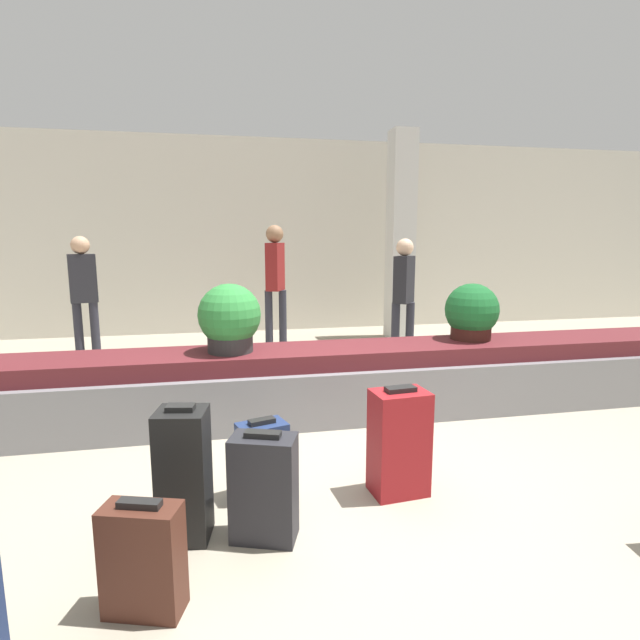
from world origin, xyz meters
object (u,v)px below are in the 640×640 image
object	(u,v)px
potted_plant_0	(230,319)
traveler_0	(275,275)
suitcase_4	(143,559)
suitcase_6	(263,459)
traveler_1	(84,288)
suitcase_3	(399,442)
potted_plant_1	(472,313)
suitcase_5	(264,488)
suitcase_2	(184,474)
traveler_2	(404,289)
pillar	(401,237)

from	to	relation	value
potted_plant_0	traveler_0	world-z (taller)	traveler_0
suitcase_4	suitcase_6	bearing A→B (deg)	74.11
suitcase_6	traveler_1	size ratio (longest dim) A/B	0.31
suitcase_3	traveler_1	world-z (taller)	traveler_1
potted_plant_1	traveler_0	world-z (taller)	traveler_0
traveler_0	traveler_1	bearing A→B (deg)	122.33
suitcase_5	traveler_0	bearing A→B (deg)	102.04
suitcase_2	suitcase_3	distance (m)	1.31
suitcase_2	suitcase_6	world-z (taller)	suitcase_2
suitcase_3	suitcase_6	xyz separation A→B (m)	(-0.84, 0.14, -0.10)
traveler_2	traveler_0	bearing A→B (deg)	-81.54
suitcase_6	traveler_2	size ratio (longest dim) A/B	0.32
suitcase_4	potted_plant_1	bearing A→B (deg)	57.49
pillar	potted_plant_1	size ratio (longest dim) A/B	5.93
pillar	suitcase_3	size ratio (longest dim) A/B	4.58
potted_plant_1	traveler_1	world-z (taller)	traveler_1
suitcase_3	suitcase_5	size ratio (longest dim) A/B	1.15
suitcase_6	traveler_1	bearing A→B (deg)	99.65
traveler_2	potted_plant_0	bearing A→B (deg)	-10.38
suitcase_5	traveler_0	size ratio (longest dim) A/B	0.34
suitcase_3	traveler_2	distance (m)	3.55
suitcase_6	potted_plant_0	world-z (taller)	potted_plant_0
suitcase_2	suitcase_4	size ratio (longest dim) A/B	1.44
suitcase_5	suitcase_6	bearing A→B (deg)	105.39
potted_plant_0	potted_plant_1	size ratio (longest dim) A/B	1.09
traveler_0	traveler_2	size ratio (longest dim) A/B	1.12
suitcase_6	potted_plant_0	size ratio (longest dim) A/B	0.85
traveler_2	suitcase_6	bearing A→B (deg)	7.04
traveler_1	potted_plant_0	bearing A→B (deg)	108.02
suitcase_2	potted_plant_1	world-z (taller)	potted_plant_1
suitcase_5	pillar	bearing A→B (deg)	81.82
suitcase_6	potted_plant_1	bearing A→B (deg)	16.30
suitcase_2	traveler_2	distance (m)	4.37
pillar	traveler_2	xyz separation A→B (m)	(-0.47, -1.41, -0.67)
suitcase_5	suitcase_6	xyz separation A→B (m)	(0.03, 0.46, -0.05)
suitcase_2	suitcase_3	bearing A→B (deg)	19.78
suitcase_3	suitcase_4	xyz separation A→B (m)	(-1.43, -0.75, -0.09)
potted_plant_1	suitcase_4	bearing A→B (deg)	-139.84
pillar	suitcase_4	xyz separation A→B (m)	(-3.15, -5.44, -1.35)
suitcase_5	potted_plant_0	world-z (taller)	potted_plant_0
suitcase_3	suitcase_6	world-z (taller)	suitcase_3
suitcase_2	potted_plant_1	distance (m)	3.17
suitcase_3	suitcase_4	bearing A→B (deg)	-157.60
suitcase_2	traveler_1	xyz separation A→B (m)	(-1.48, 4.23, 0.59)
suitcase_4	traveler_0	xyz separation A→B (m)	(1.14, 5.01, 0.82)
traveler_0	suitcase_3	bearing A→B (deg)	-149.70
suitcase_4	traveler_2	distance (m)	4.89
traveler_0	suitcase_6	bearing A→B (deg)	-161.27
suitcase_5	traveler_1	bearing A→B (deg)	133.01
potted_plant_0	traveler_0	distance (m)	2.89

